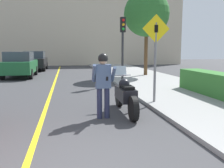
{
  "coord_description": "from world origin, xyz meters",
  "views": [
    {
      "loc": [
        0.06,
        -3.46,
        1.82
      ],
      "look_at": [
        1.36,
        3.6,
        0.82
      ],
      "focal_mm": 40.0,
      "sensor_mm": 36.0,
      "label": 1
    }
  ],
  "objects_px": {
    "motorcycle": "(125,95)",
    "traffic_light": "(123,37)",
    "crossing_sign": "(155,50)",
    "street_tree": "(147,14)",
    "person_biker": "(103,79)",
    "parked_car_black": "(35,61)",
    "parked_car_green": "(20,64)"
  },
  "relations": [
    {
      "from": "parked_car_black",
      "to": "traffic_light",
      "type": "bearing_deg",
      "value": -60.96
    },
    {
      "from": "crossing_sign",
      "to": "parked_car_green",
      "type": "xyz_separation_m",
      "value": [
        -5.84,
        9.5,
        -0.95
      ]
    },
    {
      "from": "traffic_light",
      "to": "street_tree",
      "type": "bearing_deg",
      "value": 55.54
    },
    {
      "from": "street_tree",
      "to": "parked_car_black",
      "type": "distance_m",
      "value": 10.8
    },
    {
      "from": "traffic_light",
      "to": "crossing_sign",
      "type": "bearing_deg",
      "value": -90.6
    },
    {
      "from": "crossing_sign",
      "to": "street_tree",
      "type": "height_order",
      "value": "street_tree"
    },
    {
      "from": "person_biker",
      "to": "traffic_light",
      "type": "bearing_deg",
      "value": 72.76
    },
    {
      "from": "street_tree",
      "to": "crossing_sign",
      "type": "bearing_deg",
      "value": -106.12
    },
    {
      "from": "motorcycle",
      "to": "traffic_light",
      "type": "relative_size",
      "value": 0.72
    },
    {
      "from": "motorcycle",
      "to": "person_biker",
      "type": "relative_size",
      "value": 1.39
    },
    {
      "from": "traffic_light",
      "to": "street_tree",
      "type": "xyz_separation_m",
      "value": [
        2.4,
        3.5,
        1.69
      ]
    },
    {
      "from": "person_biker",
      "to": "traffic_light",
      "type": "height_order",
      "value": "traffic_light"
    },
    {
      "from": "motorcycle",
      "to": "person_biker",
      "type": "height_order",
      "value": "person_biker"
    },
    {
      "from": "crossing_sign",
      "to": "street_tree",
      "type": "bearing_deg",
      "value": 73.88
    },
    {
      "from": "street_tree",
      "to": "traffic_light",
      "type": "bearing_deg",
      "value": -124.46
    },
    {
      "from": "traffic_light",
      "to": "street_tree",
      "type": "height_order",
      "value": "street_tree"
    },
    {
      "from": "crossing_sign",
      "to": "parked_car_green",
      "type": "bearing_deg",
      "value": 121.6
    },
    {
      "from": "motorcycle",
      "to": "traffic_light",
      "type": "xyz_separation_m",
      "value": [
        1.25,
        5.84,
        1.93
      ]
    },
    {
      "from": "parked_car_green",
      "to": "parked_car_black",
      "type": "height_order",
      "value": "same"
    },
    {
      "from": "motorcycle",
      "to": "crossing_sign",
      "type": "relative_size",
      "value": 0.85
    },
    {
      "from": "motorcycle",
      "to": "parked_car_black",
      "type": "relative_size",
      "value": 0.57
    },
    {
      "from": "person_biker",
      "to": "parked_car_black",
      "type": "xyz_separation_m",
      "value": [
        -3.61,
        16.32,
        -0.2
      ]
    },
    {
      "from": "motorcycle",
      "to": "person_biker",
      "type": "bearing_deg",
      "value": -147.07
    },
    {
      "from": "traffic_light",
      "to": "parked_car_green",
      "type": "distance_m",
      "value": 7.59
    },
    {
      "from": "motorcycle",
      "to": "parked_car_black",
      "type": "distance_m",
      "value": 16.44
    },
    {
      "from": "person_biker",
      "to": "motorcycle",
      "type": "bearing_deg",
      "value": 32.93
    },
    {
      "from": "traffic_light",
      "to": "parked_car_black",
      "type": "bearing_deg",
      "value": 119.04
    },
    {
      "from": "motorcycle",
      "to": "parked_car_green",
      "type": "bearing_deg",
      "value": 114.19
    },
    {
      "from": "person_biker",
      "to": "crossing_sign",
      "type": "bearing_deg",
      "value": 34.64
    },
    {
      "from": "parked_car_green",
      "to": "motorcycle",
      "type": "bearing_deg",
      "value": -65.81
    },
    {
      "from": "traffic_light",
      "to": "motorcycle",
      "type": "bearing_deg",
      "value": -102.04
    },
    {
      "from": "crossing_sign",
      "to": "parked_car_black",
      "type": "height_order",
      "value": "crossing_sign"
    }
  ]
}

